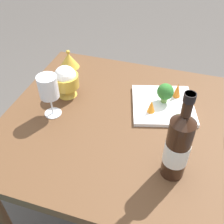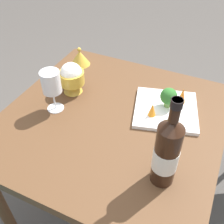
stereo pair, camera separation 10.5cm
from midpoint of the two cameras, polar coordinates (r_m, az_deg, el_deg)
name	(u,v)px [view 2 (the right image)]	position (r m, az deg, el deg)	size (l,w,h in m)	color
ground_plane	(112,211)	(1.66, 1.92, -20.30)	(8.00, 8.00, 0.00)	#4C4742
dining_table	(112,133)	(1.13, 2.66, -4.70)	(0.85, 0.85, 0.74)	brown
wine_bottle	(167,152)	(0.81, 15.24, -8.46)	(0.08, 0.08, 0.32)	black
wine_glass	(51,83)	(1.05, -10.02, 5.96)	(0.08, 0.08, 0.18)	white
rice_bowl	(72,77)	(1.17, -6.03, 7.23)	(0.11, 0.11, 0.14)	gold
rice_bowl_lid	(80,58)	(1.38, -4.64, 11.38)	(0.10, 0.10, 0.09)	gold
serving_plate	(166,109)	(1.13, 13.98, 0.41)	(0.31, 0.31, 0.02)	white
broccoli_floret	(169,97)	(1.10, 14.64, 3.08)	(0.07, 0.07, 0.09)	#729E4C
carrot_garnish_left	(152,110)	(1.06, 11.36, 0.39)	(0.03, 0.03, 0.06)	orange
carrot_garnish_right	(182,96)	(1.15, 17.25, 3.25)	(0.03, 0.03, 0.07)	orange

